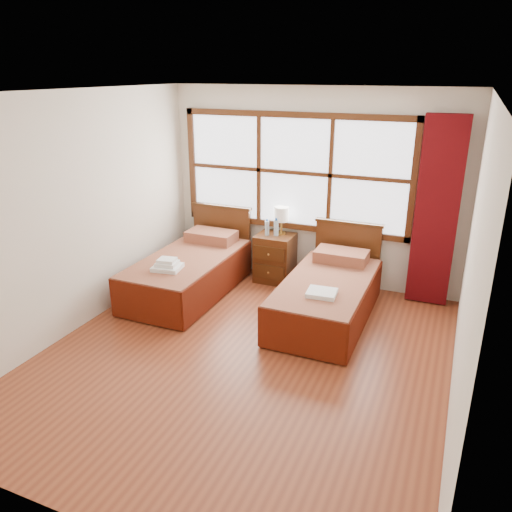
% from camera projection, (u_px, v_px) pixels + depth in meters
% --- Properties ---
extents(floor, '(4.50, 4.50, 0.00)m').
position_uv_depth(floor, '(244.00, 356.00, 5.16)').
color(floor, brown).
rests_on(floor, ground).
extents(ceiling, '(4.50, 4.50, 0.00)m').
position_uv_depth(ceiling, '(241.00, 92.00, 4.24)').
color(ceiling, white).
rests_on(ceiling, wall_back).
extents(wall_back, '(4.00, 0.00, 4.00)m').
position_uv_depth(wall_back, '(312.00, 188.00, 6.64)').
color(wall_back, silver).
rests_on(wall_back, floor).
extents(wall_left, '(0.00, 4.50, 4.50)m').
position_uv_depth(wall_left, '(76.00, 214.00, 5.43)').
color(wall_left, silver).
rests_on(wall_left, floor).
extents(wall_right, '(0.00, 4.50, 4.50)m').
position_uv_depth(wall_right, '(471.00, 268.00, 3.97)').
color(wall_right, silver).
rests_on(wall_right, floor).
extents(window, '(3.16, 0.06, 1.56)m').
position_uv_depth(window, '(294.00, 172.00, 6.63)').
color(window, white).
rests_on(window, wall_back).
extents(curtain, '(0.50, 0.16, 2.30)m').
position_uv_depth(curtain, '(437.00, 213.00, 5.98)').
color(curtain, '#5B090C').
rests_on(curtain, wall_back).
extents(bed_left, '(0.99, 2.01, 0.96)m').
position_uv_depth(bed_left, '(190.00, 271.00, 6.57)').
color(bed_left, '#40220D').
rests_on(bed_left, floor).
extents(bed_right, '(0.96, 1.98, 0.93)m').
position_uv_depth(bed_right, '(328.00, 295.00, 5.89)').
color(bed_right, '#40220D').
rests_on(bed_right, floor).
extents(nightstand, '(0.50, 0.49, 0.66)m').
position_uv_depth(nightstand, '(275.00, 258.00, 6.91)').
color(nightstand, '#4C2610').
rests_on(nightstand, floor).
extents(towels_left, '(0.37, 0.33, 0.14)m').
position_uv_depth(towels_left, '(167.00, 265.00, 6.02)').
color(towels_left, white).
rests_on(towels_left, bed_left).
extents(towels_right, '(0.33, 0.30, 0.05)m').
position_uv_depth(towels_right, '(322.00, 293.00, 5.38)').
color(towels_right, white).
rests_on(towels_right, bed_right).
extents(lamp, '(0.20, 0.20, 0.38)m').
position_uv_depth(lamp, '(282.00, 215.00, 6.75)').
color(lamp, '#B98E3B').
rests_on(lamp, nightstand).
extents(bottle_near, '(0.06, 0.06, 0.23)m').
position_uv_depth(bottle_near, '(267.00, 228.00, 6.76)').
color(bottle_near, '#A8C5D8').
rests_on(bottle_near, nightstand).
extents(bottle_far, '(0.06, 0.06, 0.24)m').
position_uv_depth(bottle_far, '(276.00, 228.00, 6.74)').
color(bottle_far, '#A8C5D8').
rests_on(bottle_far, nightstand).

